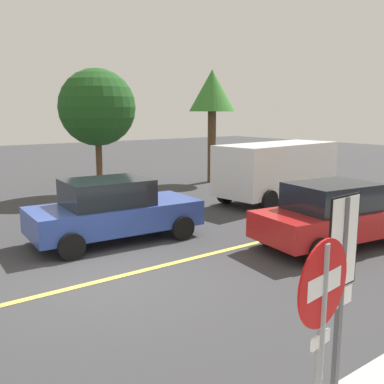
{
  "coord_description": "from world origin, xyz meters",
  "views": [
    {
      "loc": [
        -3.68,
        -7.76,
        3.34
      ],
      "look_at": [
        2.1,
        -0.05,
        1.59
      ],
      "focal_mm": 40.9,
      "sensor_mm": 36.0,
      "label": 1
    }
  ],
  "objects_px": {
    "white_van": "(278,168)",
    "tree_right_verge": "(212,94)",
    "tree_centre_verge": "(97,108)",
    "car_blue_behind_van": "(113,210)",
    "speed_limit_sign": "(342,266)",
    "car_red_crossing": "(336,215)",
    "stop_sign": "(321,324)"
  },
  "relations": [
    {
      "from": "speed_limit_sign",
      "to": "tree_centre_verge",
      "type": "distance_m",
      "value": 14.74
    },
    {
      "from": "tree_centre_verge",
      "to": "car_blue_behind_van",
      "type": "bearing_deg",
      "value": -112.24
    },
    {
      "from": "car_red_crossing",
      "to": "car_blue_behind_van",
      "type": "distance_m",
      "value": 5.72
    },
    {
      "from": "speed_limit_sign",
      "to": "car_red_crossing",
      "type": "distance_m",
      "value": 6.75
    },
    {
      "from": "white_van",
      "to": "car_blue_behind_van",
      "type": "bearing_deg",
      "value": -171.97
    },
    {
      "from": "stop_sign",
      "to": "speed_limit_sign",
      "type": "relative_size",
      "value": 0.93
    },
    {
      "from": "speed_limit_sign",
      "to": "car_blue_behind_van",
      "type": "relative_size",
      "value": 0.56
    },
    {
      "from": "white_van",
      "to": "car_red_crossing",
      "type": "height_order",
      "value": "white_van"
    },
    {
      "from": "white_van",
      "to": "car_blue_behind_van",
      "type": "distance_m",
      "value": 7.55
    },
    {
      "from": "car_red_crossing",
      "to": "tree_right_verge",
      "type": "relative_size",
      "value": 0.85
    },
    {
      "from": "car_red_crossing",
      "to": "tree_centre_verge",
      "type": "relative_size",
      "value": 0.89
    },
    {
      "from": "speed_limit_sign",
      "to": "tree_centre_verge",
      "type": "bearing_deg",
      "value": 74.79
    },
    {
      "from": "white_van",
      "to": "speed_limit_sign",
      "type": "bearing_deg",
      "value": -134.78
    },
    {
      "from": "tree_centre_verge",
      "to": "car_red_crossing",
      "type": "bearing_deg",
      "value": -81.03
    },
    {
      "from": "stop_sign",
      "to": "tree_centre_verge",
      "type": "height_order",
      "value": "tree_centre_verge"
    },
    {
      "from": "car_red_crossing",
      "to": "tree_right_verge",
      "type": "xyz_separation_m",
      "value": [
        4.21,
        10.07,
        3.42
      ]
    },
    {
      "from": "stop_sign",
      "to": "tree_right_verge",
      "type": "bearing_deg",
      "value": 53.55
    },
    {
      "from": "speed_limit_sign",
      "to": "white_van",
      "type": "height_order",
      "value": "speed_limit_sign"
    },
    {
      "from": "speed_limit_sign",
      "to": "white_van",
      "type": "distance_m",
      "value": 12.32
    },
    {
      "from": "stop_sign",
      "to": "white_van",
      "type": "distance_m",
      "value": 13.32
    },
    {
      "from": "stop_sign",
      "to": "car_red_crossing",
      "type": "distance_m",
      "value": 7.77
    },
    {
      "from": "car_red_crossing",
      "to": "tree_right_verge",
      "type": "bearing_deg",
      "value": 67.29
    },
    {
      "from": "tree_centre_verge",
      "to": "tree_right_verge",
      "type": "xyz_separation_m",
      "value": [
        5.83,
        -0.2,
        0.7
      ]
    },
    {
      "from": "tree_right_verge",
      "to": "tree_centre_verge",
      "type": "bearing_deg",
      "value": 178.02
    },
    {
      "from": "speed_limit_sign",
      "to": "car_blue_behind_van",
      "type": "xyz_separation_m",
      "value": [
        1.21,
        7.68,
        -0.94
      ]
    },
    {
      "from": "tree_centre_verge",
      "to": "tree_right_verge",
      "type": "relative_size",
      "value": 0.95
    },
    {
      "from": "speed_limit_sign",
      "to": "car_red_crossing",
      "type": "height_order",
      "value": "speed_limit_sign"
    },
    {
      "from": "car_red_crossing",
      "to": "car_blue_behind_van",
      "type": "height_order",
      "value": "car_blue_behind_van"
    },
    {
      "from": "tree_right_verge",
      "to": "stop_sign",
      "type": "bearing_deg",
      "value": -126.45
    },
    {
      "from": "car_blue_behind_van",
      "to": "tree_right_verge",
      "type": "bearing_deg",
      "value": 36.38
    },
    {
      "from": "white_van",
      "to": "tree_right_verge",
      "type": "relative_size",
      "value": 1.0
    },
    {
      "from": "speed_limit_sign",
      "to": "tree_centre_verge",
      "type": "height_order",
      "value": "tree_centre_verge"
    }
  ]
}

